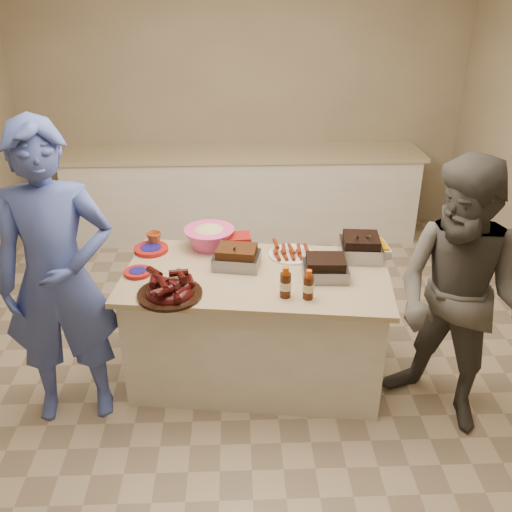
{
  "coord_description": "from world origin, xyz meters",
  "views": [
    {
      "loc": [
        -0.06,
        -3.32,
        2.54
      ],
      "look_at": [
        0.06,
        -0.09,
        0.9
      ],
      "focal_mm": 40.0,
      "sensor_mm": 36.0,
      "label": 1
    }
  ],
  "objects_px": {
    "mustard_bottle": "(243,262)",
    "guest_gray": "(438,412)",
    "rib_platter": "(170,296)",
    "plastic_cup": "(155,245)",
    "guest_blue": "(81,406)",
    "roasting_pan": "(360,257)",
    "island": "(256,374)",
    "bbq_bottle_b": "(308,298)",
    "bbq_bottle_a": "(285,296)",
    "coleslaw_bowl": "(210,247)"
  },
  "relations": [
    {
      "from": "mustard_bottle",
      "to": "guest_gray",
      "type": "bearing_deg",
      "value": -25.9
    },
    {
      "from": "mustard_bottle",
      "to": "guest_gray",
      "type": "height_order",
      "value": "mustard_bottle"
    },
    {
      "from": "rib_platter",
      "to": "mustard_bottle",
      "type": "xyz_separation_m",
      "value": [
        0.44,
        0.42,
        0.0
      ]
    },
    {
      "from": "plastic_cup",
      "to": "guest_blue",
      "type": "bearing_deg",
      "value": -121.69
    },
    {
      "from": "mustard_bottle",
      "to": "guest_blue",
      "type": "height_order",
      "value": "mustard_bottle"
    },
    {
      "from": "guest_gray",
      "to": "roasting_pan",
      "type": "bearing_deg",
      "value": 172.87
    },
    {
      "from": "island",
      "to": "roasting_pan",
      "type": "relative_size",
      "value": 6.25
    },
    {
      "from": "bbq_bottle_b",
      "to": "mustard_bottle",
      "type": "height_order",
      "value": "bbq_bottle_b"
    },
    {
      "from": "roasting_pan",
      "to": "mustard_bottle",
      "type": "bearing_deg",
      "value": -172.13
    },
    {
      "from": "rib_platter",
      "to": "guest_gray",
      "type": "height_order",
      "value": "rib_platter"
    },
    {
      "from": "bbq_bottle_b",
      "to": "guest_blue",
      "type": "relative_size",
      "value": 0.1
    },
    {
      "from": "roasting_pan",
      "to": "mustard_bottle",
      "type": "xyz_separation_m",
      "value": [
        -0.79,
        -0.03,
        0.0
      ]
    },
    {
      "from": "island",
      "to": "rib_platter",
      "type": "xyz_separation_m",
      "value": [
        -0.52,
        -0.25,
        0.8
      ]
    },
    {
      "from": "rib_platter",
      "to": "plastic_cup",
      "type": "height_order",
      "value": "rib_platter"
    },
    {
      "from": "mustard_bottle",
      "to": "guest_blue",
      "type": "xyz_separation_m",
      "value": [
        -1.06,
        -0.45,
        -0.8
      ]
    },
    {
      "from": "rib_platter",
      "to": "roasting_pan",
      "type": "distance_m",
      "value": 1.31
    },
    {
      "from": "bbq_bottle_b",
      "to": "mustard_bottle",
      "type": "distance_m",
      "value": 0.61
    },
    {
      "from": "bbq_bottle_b",
      "to": "plastic_cup",
      "type": "distance_m",
      "value": 1.24
    },
    {
      "from": "roasting_pan",
      "to": "guest_gray",
      "type": "xyz_separation_m",
      "value": [
        0.44,
        -0.63,
        -0.8
      ]
    },
    {
      "from": "roasting_pan",
      "to": "bbq_bottle_a",
      "type": "height_order",
      "value": "bbq_bottle_a"
    },
    {
      "from": "guest_blue",
      "to": "guest_gray",
      "type": "height_order",
      "value": "guest_gray"
    },
    {
      "from": "bbq_bottle_a",
      "to": "plastic_cup",
      "type": "height_order",
      "value": "bbq_bottle_a"
    },
    {
      "from": "guest_gray",
      "to": "rib_platter",
      "type": "bearing_deg",
      "value": -138.46
    },
    {
      "from": "bbq_bottle_a",
      "to": "guest_blue",
      "type": "bearing_deg",
      "value": -179.98
    },
    {
      "from": "guest_blue",
      "to": "plastic_cup",
      "type": "bearing_deg",
      "value": 50.55
    },
    {
      "from": "coleslaw_bowl",
      "to": "guest_gray",
      "type": "bearing_deg",
      "value": -29.46
    },
    {
      "from": "island",
      "to": "guest_gray",
      "type": "relative_size",
      "value": 1.0
    },
    {
      "from": "bbq_bottle_a",
      "to": "bbq_bottle_b",
      "type": "distance_m",
      "value": 0.13
    },
    {
      "from": "island",
      "to": "coleslaw_bowl",
      "type": "distance_m",
      "value": 0.94
    },
    {
      "from": "rib_platter",
      "to": "coleslaw_bowl",
      "type": "distance_m",
      "value": 0.68
    },
    {
      "from": "roasting_pan",
      "to": "guest_blue",
      "type": "bearing_deg",
      "value": -159.77
    },
    {
      "from": "bbq_bottle_a",
      "to": "guest_blue",
      "type": "distance_m",
      "value": 1.53
    },
    {
      "from": "coleslaw_bowl",
      "to": "guest_gray",
      "type": "xyz_separation_m",
      "value": [
        1.46,
        -0.82,
        -0.8
      ]
    },
    {
      "from": "coleslaw_bowl",
      "to": "guest_gray",
      "type": "relative_size",
      "value": 0.21
    },
    {
      "from": "rib_platter",
      "to": "roasting_pan",
      "type": "relative_size",
      "value": 1.44
    },
    {
      "from": "coleslaw_bowl",
      "to": "bbq_bottle_b",
      "type": "bearing_deg",
      "value": -49.48
    },
    {
      "from": "bbq_bottle_b",
      "to": "bbq_bottle_a",
      "type": "bearing_deg",
      "value": 169.76
    },
    {
      "from": "bbq_bottle_a",
      "to": "plastic_cup",
      "type": "xyz_separation_m",
      "value": [
        -0.86,
        0.73,
        0.0
      ]
    },
    {
      "from": "roasting_pan",
      "to": "guest_blue",
      "type": "distance_m",
      "value": 2.07
    },
    {
      "from": "coleslaw_bowl",
      "to": "plastic_cup",
      "type": "xyz_separation_m",
      "value": [
        -0.39,
        0.05,
        0.0
      ]
    },
    {
      "from": "rib_platter",
      "to": "coleslaw_bowl",
      "type": "relative_size",
      "value": 1.12
    },
    {
      "from": "bbq_bottle_a",
      "to": "guest_blue",
      "type": "height_order",
      "value": "bbq_bottle_a"
    },
    {
      "from": "bbq_bottle_a",
      "to": "guest_gray",
      "type": "xyz_separation_m",
      "value": [
        0.99,
        -0.14,
        -0.8
      ]
    },
    {
      "from": "roasting_pan",
      "to": "coleslaw_bowl",
      "type": "height_order",
      "value": "coleslaw_bowl"
    },
    {
      "from": "roasting_pan",
      "to": "bbq_bottle_a",
      "type": "xyz_separation_m",
      "value": [
        -0.54,
        -0.49,
        0.0
      ]
    },
    {
      "from": "rib_platter",
      "to": "plastic_cup",
      "type": "xyz_separation_m",
      "value": [
        -0.18,
        0.69,
        0.0
      ]
    },
    {
      "from": "rib_platter",
      "to": "coleslaw_bowl",
      "type": "bearing_deg",
      "value": 71.72
    },
    {
      "from": "bbq_bottle_b",
      "to": "plastic_cup",
      "type": "bearing_deg",
      "value": 142.71
    },
    {
      "from": "rib_platter",
      "to": "plastic_cup",
      "type": "relative_size",
      "value": 3.71
    },
    {
      "from": "guest_blue",
      "to": "rib_platter",
      "type": "bearing_deg",
      "value": -4.45
    }
  ]
}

